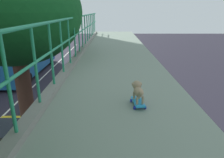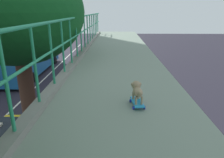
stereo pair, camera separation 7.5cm
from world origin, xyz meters
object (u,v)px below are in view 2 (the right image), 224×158
Objects in this scene: car_yellow_cab_fifth at (3,138)px; toy_skateboard at (137,102)px; city_bus at (31,55)px; small_dog at (137,90)px.

toy_skateboard is at bearing -42.38° from car_yellow_cab_fifth.
toy_skateboard reaches higher than car_yellow_cab_fifth.
city_bus is (-3.70, 13.06, 1.30)m from car_yellow_cab_fifth.
city_bus is at bearing 117.38° from toy_skateboard.
toy_skateboard is 1.03× the size of small_dog.
toy_skateboard reaches higher than city_bus.
car_yellow_cab_fifth is 9.04m from toy_skateboard.
toy_skateboard is (9.51, -18.36, 3.16)m from city_bus.
city_bus is 20.92m from toy_skateboard.
city_bus is at bearing 117.41° from small_dog.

